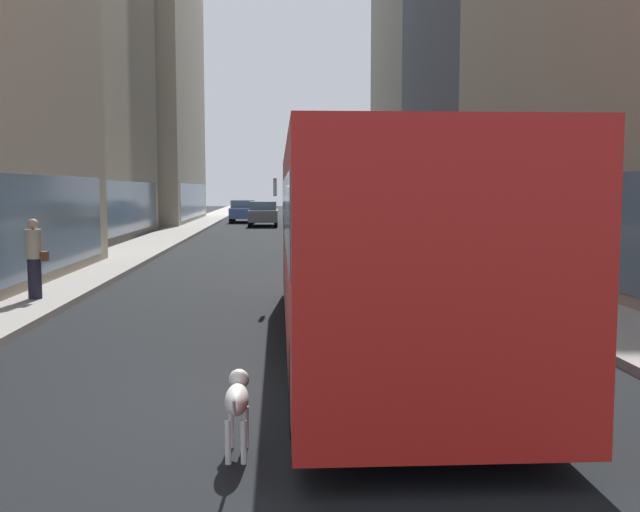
# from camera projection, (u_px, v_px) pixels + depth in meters

# --- Properties ---
(ground_plane) EXTENTS (120.00, 120.00, 0.00)m
(ground_plane) POSITION_uv_depth(u_px,v_px,m) (282.00, 230.00, 43.11)
(ground_plane) COLOR black
(sidewalk_left) EXTENTS (2.40, 110.00, 0.15)m
(sidewalk_left) POSITION_uv_depth(u_px,v_px,m) (185.00, 229.00, 42.78)
(sidewalk_left) COLOR #9E9991
(sidewalk_left) RESTS_ON ground
(sidewalk_right) EXTENTS (2.40, 110.00, 0.15)m
(sidewalk_right) POSITION_uv_depth(u_px,v_px,m) (378.00, 229.00, 43.42)
(sidewalk_right) COLOR #9E9991
(sidewalk_right) RESTS_ON ground
(building_left_mid) EXTENTS (9.38, 17.21, 21.04)m
(building_left_mid) POSITION_uv_depth(u_px,v_px,m) (18.00, 10.00, 32.84)
(building_left_mid) COLOR #A0937F
(building_left_mid) RESTS_ON ground
(building_left_far) EXTENTS (11.18, 16.96, 21.84)m
(building_left_far) POSITION_uv_depth(u_px,v_px,m) (113.00, 69.00, 51.74)
(building_left_far) COLOR #B2A893
(building_left_far) RESTS_ON ground
(building_right_mid) EXTENTS (9.45, 14.23, 19.95)m
(building_right_mid) POSITION_uv_depth(u_px,v_px,m) (519.00, 38.00, 36.43)
(building_right_mid) COLOR #4C515B
(building_right_mid) RESTS_ON ground
(building_right_far) EXTENTS (8.38, 18.55, 32.24)m
(building_right_far) POSITION_uv_depth(u_px,v_px,m) (444.00, 0.00, 52.86)
(building_right_far) COLOR gray
(building_right_far) RESTS_ON ground
(transit_bus) EXTENTS (2.78, 11.53, 3.05)m
(transit_bus) POSITION_uv_depth(u_px,v_px,m) (367.00, 233.00, 11.32)
(transit_bus) COLOR red
(transit_bus) RESTS_ON ground
(car_grey_wagon) EXTENTS (1.87, 4.79, 1.62)m
(car_grey_wagon) POSITION_uv_depth(u_px,v_px,m) (263.00, 213.00, 47.92)
(car_grey_wagon) COLOR slate
(car_grey_wagon) RESTS_ON ground
(car_blue_hatchback) EXTENTS (1.83, 4.72, 1.62)m
(car_blue_hatchback) POSITION_uv_depth(u_px,v_px,m) (243.00, 211.00, 53.42)
(car_blue_hatchback) COLOR #4C6BB7
(car_blue_hatchback) RESTS_ON ground
(car_yellow_taxi) EXTENTS (1.85, 4.07, 1.62)m
(car_yellow_taxi) POSITION_uv_depth(u_px,v_px,m) (323.00, 213.00, 49.56)
(car_yellow_taxi) COLOR yellow
(car_yellow_taxi) RESTS_ON ground
(dalmatian_dog) EXTENTS (0.22, 0.96, 0.72)m
(dalmatian_dog) POSITION_uv_depth(u_px,v_px,m) (237.00, 399.00, 6.78)
(dalmatian_dog) COLOR white
(dalmatian_dog) RESTS_ON ground
(pedestrian_with_handbag) EXTENTS (0.45, 0.34, 1.69)m
(pedestrian_with_handbag) POSITION_uv_depth(u_px,v_px,m) (34.00, 258.00, 15.31)
(pedestrian_with_handbag) COLOR #1E1E2D
(pedestrian_with_handbag) RESTS_ON sidewalk_left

